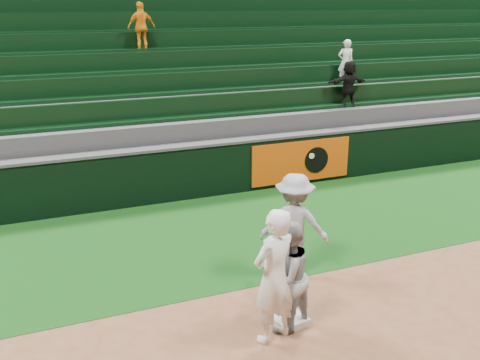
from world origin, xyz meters
name	(u,v)px	position (x,y,z in m)	size (l,w,h in m)	color
ground	(281,316)	(0.00, 0.00, 0.00)	(70.00, 70.00, 0.00)	brown
foul_grass	(212,235)	(0.00, 3.00, 0.00)	(36.00, 4.20, 0.01)	#0D350E
first_base	(289,320)	(0.03, -0.18, 0.05)	(0.44, 0.44, 0.10)	silver
first_baseman	(274,276)	(-0.33, -0.42, 0.92)	(0.67, 0.44, 1.84)	white
baserunner	(287,277)	(-0.07, -0.26, 0.78)	(0.76, 0.59, 1.56)	#9B9EA5
base_coach	(294,225)	(0.75, 1.10, 0.86)	(1.10, 0.63, 1.70)	#9B9EA8
field_wall	(180,172)	(0.03, 5.20, 0.63)	(36.00, 0.45, 1.25)	black
stadium_seating	(140,98)	(0.00, 8.97, 1.70)	(36.00, 5.95, 4.85)	#39393C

